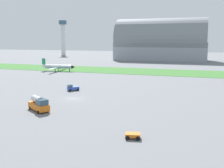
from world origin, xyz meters
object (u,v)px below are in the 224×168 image
fuel_truck_near_gate (39,104)px  control_tower (63,35)px  pushback_tug_by_runway (73,88)px  baggage_cart_midfield (133,135)px  airplane_taxiing_turboprop (58,67)px

fuel_truck_near_gate → control_tower: 222.58m
pushback_tug_by_runway → control_tower: bearing=-105.2°
fuel_truck_near_gate → pushback_tug_by_runway: fuel_truck_near_gate is taller
baggage_cart_midfield → control_tower: control_tower is taller
control_tower → pushback_tug_by_runway: bearing=-60.3°
baggage_cart_midfield → fuel_truck_near_gate: bearing=146.8°
pushback_tug_by_runway → fuel_truck_near_gate: bearing=54.1°
airplane_taxiing_turboprop → pushback_tug_by_runway: size_ratio=5.70×
baggage_cart_midfield → pushback_tug_by_runway: (-28.32, 34.14, 0.34)m
airplane_taxiing_turboprop → baggage_cart_midfield: airplane_taxiing_turboprop is taller
fuel_truck_near_gate → control_tower: (-102.17, 196.79, 19.41)m
airplane_taxiing_turboprop → fuel_truck_near_gate: size_ratio=3.21×
pushback_tug_by_runway → control_tower: 199.64m
pushback_tug_by_runway → baggage_cart_midfield: bearing=84.8°
fuel_truck_near_gate → baggage_cart_midfield: bearing=9.7°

